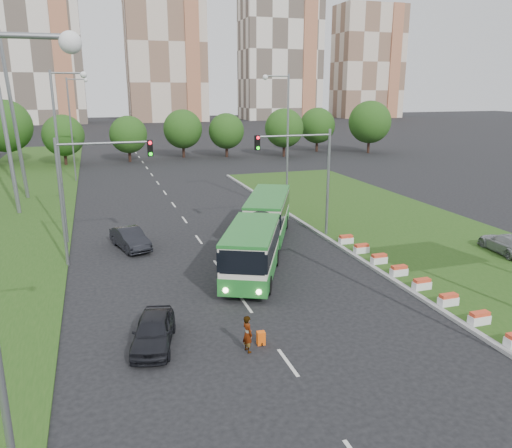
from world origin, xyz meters
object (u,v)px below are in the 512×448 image
object	(u,v)px
traffic_mast_median	(308,167)
pedestrian	(248,334)
articulated_bus	(256,229)
car_left_far	(130,238)
shopping_trolley	(261,338)
traffic_mast_left	(88,181)
car_median	(507,244)
car_left_near	(153,331)

from	to	relation	value
traffic_mast_median	pedestrian	xyz separation A→B (m)	(-9.08, -14.62, -4.53)
articulated_bus	car_left_far	world-z (taller)	articulated_bus
traffic_mast_median	articulated_bus	xyz separation A→B (m)	(-4.70, -2.36, -3.65)
car_left_far	traffic_mast_median	bearing A→B (deg)	-22.26
shopping_trolley	traffic_mast_left	bearing A→B (deg)	121.03
car_left_far	shopping_trolley	distance (m)	16.22
car_median	pedestrian	distance (m)	21.34
pedestrian	shopping_trolley	distance (m)	0.97
traffic_mast_median	car_left_near	world-z (taller)	traffic_mast_median
car_left_far	pedestrian	distance (m)	16.41
car_left_near	pedestrian	world-z (taller)	pedestrian
car_left_near	shopping_trolley	size ratio (longest dim) A/B	6.85
car_median	shopping_trolley	world-z (taller)	car_median
traffic_mast_left	articulated_bus	world-z (taller)	traffic_mast_left
car_left_far	shopping_trolley	xyz separation A→B (m)	(4.38, -15.61, -0.43)
pedestrian	traffic_mast_left	bearing A→B (deg)	10.84
car_left_near	car_left_far	bearing A→B (deg)	103.51
traffic_mast_median	car_left_near	size ratio (longest dim) A/B	1.95
articulated_bus	car_left_near	distance (m)	13.34
articulated_bus	traffic_mast_left	bearing A→B (deg)	-162.05
traffic_mast_left	shopping_trolley	size ratio (longest dim) A/B	13.34
traffic_mast_left	car_median	size ratio (longest dim) A/B	1.77
car_median	shopping_trolley	size ratio (longest dim) A/B	7.52
car_left_near	shopping_trolley	distance (m)	4.67
traffic_mast_left	traffic_mast_median	bearing A→B (deg)	3.77
traffic_mast_median	traffic_mast_left	distance (m)	15.19
articulated_bus	car_left_far	distance (m)	8.91
car_median	pedestrian	bearing A→B (deg)	25.28
traffic_mast_median	car_median	distance (m)	14.36
traffic_mast_left	car_left_near	world-z (taller)	traffic_mast_left
traffic_mast_median	traffic_mast_left	bearing A→B (deg)	-176.23
articulated_bus	shopping_trolley	distance (m)	12.51
traffic_mast_left	car_median	xyz separation A→B (m)	(26.30, -6.82, -4.55)
traffic_mast_median	traffic_mast_left	xyz separation A→B (m)	(-15.16, -1.00, 0.00)
car_median	car_left_far	bearing A→B (deg)	-14.35
traffic_mast_left	shopping_trolley	world-z (taller)	traffic_mast_left
car_left_far	car_median	xyz separation A→B (m)	(23.88, -9.20, 0.08)
car_median	shopping_trolley	xyz separation A→B (m)	(-19.50, -6.41, -0.51)
traffic_mast_left	shopping_trolley	distance (m)	15.72
pedestrian	articulated_bus	bearing A→B (deg)	-32.86
pedestrian	shopping_trolley	size ratio (longest dim) A/B	2.73
car_left_near	shopping_trolley	world-z (taller)	car_left_near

